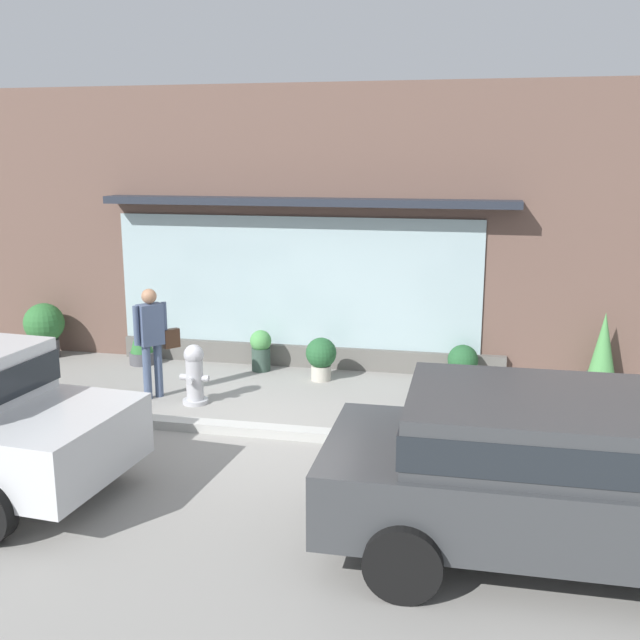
% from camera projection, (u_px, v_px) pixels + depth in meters
% --- Properties ---
extents(ground_plane, '(60.00, 60.00, 0.00)m').
position_uv_depth(ground_plane, '(256.00, 428.00, 9.76)').
color(ground_plane, gray).
extents(curb_strip, '(14.00, 0.24, 0.12)m').
position_uv_depth(curb_strip, '(251.00, 430.00, 9.55)').
color(curb_strip, '#B2B2AD').
rests_on(curb_strip, ground_plane).
extents(storefront, '(14.00, 0.81, 4.59)m').
position_uv_depth(storefront, '(310.00, 231.00, 12.30)').
color(storefront, brown).
rests_on(storefront, ground_plane).
extents(fire_hydrant, '(0.42, 0.39, 0.87)m').
position_uv_depth(fire_hydrant, '(194.00, 374.00, 10.64)').
color(fire_hydrant, '#B2B2B7').
rests_on(fire_hydrant, ground_plane).
extents(pedestrian_with_handbag, '(0.51, 0.56, 1.62)m').
position_uv_depth(pedestrian_with_handbag, '(153.00, 335.00, 10.79)').
color(pedestrian_with_handbag, '#475675').
rests_on(pedestrian_with_handbag, ground_plane).
extents(parked_car_dark_gray, '(4.20, 2.11, 1.48)m').
position_uv_depth(parked_car_dark_gray, '(555.00, 466.00, 6.50)').
color(parked_car_dark_gray, '#383A3D').
rests_on(parked_car_dark_gray, ground_plane).
extents(potted_plant_by_entrance, '(0.43, 0.43, 0.82)m').
position_uv_depth(potted_plant_by_entrance, '(141.00, 341.00, 12.65)').
color(potted_plant_by_entrance, '#4C4C51').
rests_on(potted_plant_by_entrance, ground_plane).
extents(potted_plant_window_right, '(0.69, 0.69, 0.96)m').
position_uv_depth(potted_plant_window_right, '(44.00, 327.00, 13.05)').
color(potted_plant_window_right, '#4C4C51').
rests_on(potted_plant_window_right, ground_plane).
extents(potted_plant_window_left, '(0.35, 0.35, 0.68)m').
position_uv_depth(potted_plant_window_left, '(261.00, 349.00, 12.27)').
color(potted_plant_window_left, '#33473D').
rests_on(potted_plant_window_left, ground_plane).
extents(potted_plant_low_front, '(0.48, 0.48, 0.59)m').
position_uv_depth(potted_plant_low_front, '(463.00, 363.00, 11.70)').
color(potted_plant_low_front, '#B7B2A3').
rests_on(potted_plant_low_front, ground_plane).
extents(potted_plant_corner_tall, '(0.49, 0.49, 0.68)m').
position_uv_depth(potted_plant_corner_tall, '(321.00, 356.00, 11.75)').
color(potted_plant_corner_tall, '#B7B2A3').
rests_on(potted_plant_corner_tall, ground_plane).
extents(potted_plant_trailing_edge, '(0.43, 0.43, 1.19)m').
position_uv_depth(potted_plant_trailing_edge, '(603.00, 353.00, 11.26)').
color(potted_plant_trailing_edge, '#33473D').
rests_on(potted_plant_trailing_edge, ground_plane).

